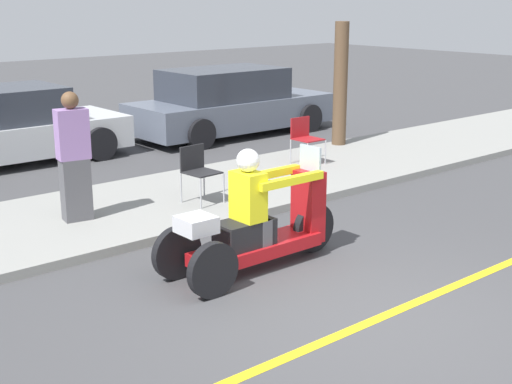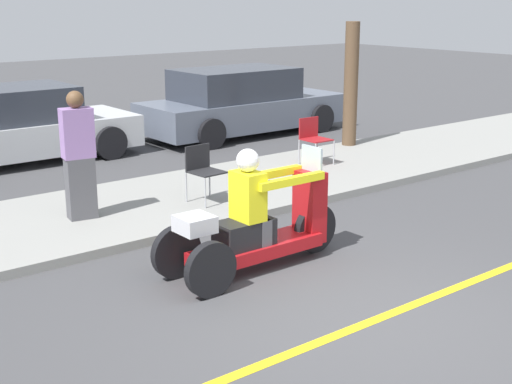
% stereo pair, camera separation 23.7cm
% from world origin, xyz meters
% --- Properties ---
extents(ground_plane, '(60.00, 60.00, 0.00)m').
position_xyz_m(ground_plane, '(0.00, 0.00, 0.00)').
color(ground_plane, '#424244').
extents(lane_stripe, '(24.00, 0.12, 0.01)m').
position_xyz_m(lane_stripe, '(-0.06, 0.00, 0.00)').
color(lane_stripe, gold).
rests_on(lane_stripe, ground).
extents(sidewalk_strip, '(28.00, 2.80, 0.12)m').
position_xyz_m(sidewalk_strip, '(0.00, 4.60, 0.06)').
color(sidewalk_strip, gray).
rests_on(sidewalk_strip, ground).
extents(motorcycle_trike, '(2.38, 0.77, 1.43)m').
position_xyz_m(motorcycle_trike, '(-0.05, 1.78, 0.51)').
color(motorcycle_trike, black).
rests_on(motorcycle_trike, ground).
extents(spectator_near_curb, '(0.44, 0.31, 1.73)m').
position_xyz_m(spectator_near_curb, '(-0.94, 4.48, 0.95)').
color(spectator_near_curb, '#515156').
rests_on(spectator_near_curb, sidewalk_strip).
extents(folding_chair_set_back, '(0.50, 0.50, 0.82)m').
position_xyz_m(folding_chair_set_back, '(0.83, 4.16, 0.62)').
color(folding_chair_set_back, '#A5A8AD').
rests_on(folding_chair_set_back, sidewalk_strip).
extents(folding_chair_curbside, '(0.47, 0.47, 0.82)m').
position_xyz_m(folding_chair_curbside, '(3.75, 4.96, 0.62)').
color(folding_chair_curbside, '#A5A8AD').
rests_on(folding_chair_curbside, sidewalk_strip).
extents(parked_car_lot_center, '(4.31, 2.01, 1.42)m').
position_xyz_m(parked_car_lot_center, '(-0.18, 8.90, 0.67)').
color(parked_car_lot_center, silver).
rests_on(parked_car_lot_center, ground).
extents(parked_car_lot_left, '(4.74, 2.04, 1.49)m').
position_xyz_m(parked_car_lot_left, '(4.80, 8.49, 0.71)').
color(parked_car_lot_left, slate).
rests_on(parked_car_lot_left, ground).
extents(tree_trunk, '(0.28, 0.28, 2.44)m').
position_xyz_m(tree_trunk, '(5.46, 5.73, 1.34)').
color(tree_trunk, brown).
rests_on(tree_trunk, sidewalk_strip).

